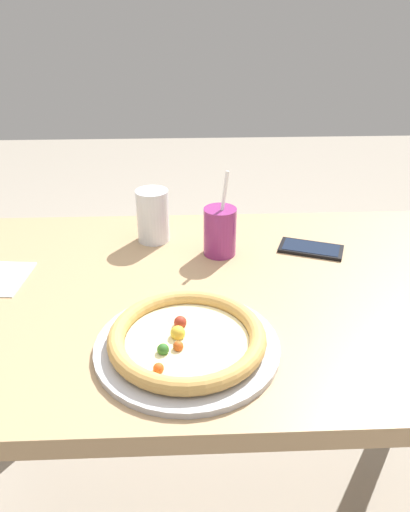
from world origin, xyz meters
The scene contains 5 objects.
dining_table centered at (0.00, 0.00, 0.64)m, with size 1.36×0.78×0.75m.
pizza_near centered at (-0.08, -0.20, 0.77)m, with size 0.32×0.32×0.04m.
drink_cup_colored centered at (0.00, 0.16, 0.81)m, with size 0.08×0.08×0.20m.
water_cup_clear centered at (-0.16, 0.24, 0.82)m, with size 0.08×0.08×0.13m.
cell_phone centered at (0.22, 0.16, 0.75)m, with size 0.17×0.12×0.01m.
Camera 1 is at (-0.08, -0.89, 1.31)m, focal length 34.85 mm.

